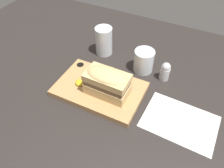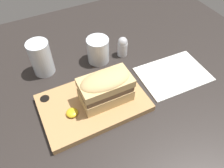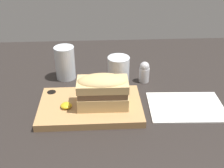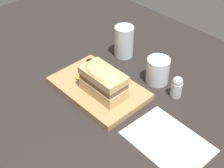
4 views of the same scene
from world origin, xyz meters
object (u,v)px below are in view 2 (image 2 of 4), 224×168
object	(u,v)px
serving_board	(93,103)
sandwich	(106,87)
wine_glass	(98,51)
napkin	(173,74)
salt_shaker	(123,46)
water_glass	(42,60)

from	to	relation	value
serving_board	sandwich	distance (cm)	7.06
sandwich	wine_glass	world-z (taller)	sandwich
napkin	salt_shaker	world-z (taller)	salt_shaker
sandwich	salt_shaker	size ratio (longest dim) A/B	1.95
serving_board	sandwich	size ratio (longest dim) A/B	2.08
sandwich	water_glass	size ratio (longest dim) A/B	1.24
water_glass	wine_glass	bearing A→B (deg)	-9.18
serving_board	wine_glass	size ratio (longest dim) A/B	3.43
napkin	wine_glass	bearing A→B (deg)	136.72
water_glass	napkin	distance (cm)	41.52
napkin	salt_shaker	bearing A→B (deg)	121.61
water_glass	wine_glass	distance (cm)	18.00
napkin	sandwich	bearing A→B (deg)	-178.83
wine_glass	salt_shaker	world-z (taller)	wine_glass
napkin	salt_shaker	size ratio (longest dim) A/B	3.10
water_glass	napkin	bearing A→B (deg)	-29.14
serving_board	water_glass	bearing A→B (deg)	113.43
sandwich	napkin	distance (cm)	24.95
salt_shaker	wine_glass	bearing A→B (deg)	171.63
napkin	serving_board	bearing A→B (deg)	178.83
wine_glass	serving_board	bearing A→B (deg)	-119.13
wine_glass	salt_shaker	xyz separation A→B (cm)	(8.46, -1.24, -0.32)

